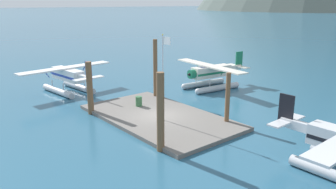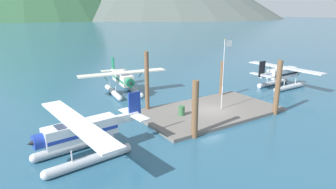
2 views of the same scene
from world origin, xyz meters
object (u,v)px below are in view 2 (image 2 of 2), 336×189
fuel_drum (182,111)px  seaplane_silver_stbd_fwd (282,76)px  seaplane_cream_bow_left (123,81)px  flagpole (224,67)px  seaplane_white_port_aft (81,136)px

fuel_drum → seaplane_silver_stbd_fwd: seaplane_silver_stbd_fwd is taller
fuel_drum → seaplane_cream_bow_left: 10.65m
flagpole → seaplane_silver_stbd_fwd: flagpole is taller
flagpole → seaplane_silver_stbd_fwd: bearing=12.2°
seaplane_cream_bow_left → fuel_drum: bearing=-84.0°
flagpole → seaplane_white_port_aft: (-14.29, -1.72, -2.89)m
seaplane_cream_bow_left → seaplane_silver_stbd_fwd: 20.43m
seaplane_silver_stbd_fwd → seaplane_white_port_aft: same height
seaplane_silver_stbd_fwd → flagpole: bearing=-167.8°
fuel_drum → seaplane_cream_bow_left: seaplane_cream_bow_left is taller
flagpole → seaplane_white_port_aft: 14.68m
seaplane_cream_bow_left → seaplane_silver_stbd_fwd: same height
flagpole → fuel_drum: flagpole is taller
seaplane_white_port_aft → fuel_drum: bearing=13.6°
flagpole → fuel_drum: bearing=171.5°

